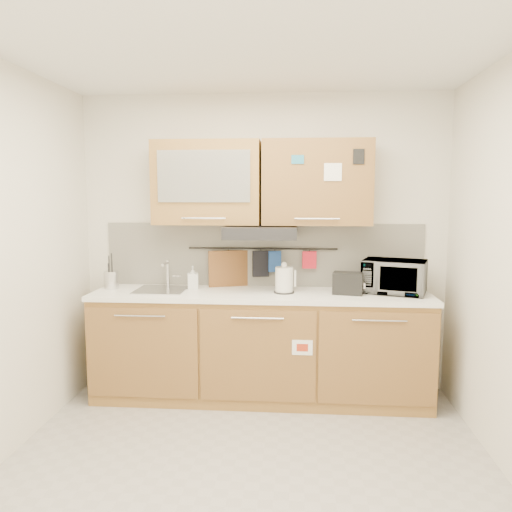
# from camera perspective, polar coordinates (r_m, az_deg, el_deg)

# --- Properties ---
(floor) EXTENTS (3.20, 3.20, 0.00)m
(floor) POSITION_cam_1_polar(r_m,az_deg,el_deg) (3.39, -1.07, -23.69)
(floor) COLOR #9E9993
(floor) RESTS_ON ground
(ceiling) EXTENTS (3.20, 3.20, 0.00)m
(ceiling) POSITION_cam_1_polar(r_m,az_deg,el_deg) (3.04, -1.19, 23.60)
(ceiling) COLOR white
(ceiling) RESTS_ON wall_back
(wall_back) EXTENTS (3.20, 0.00, 3.20)m
(wall_back) POSITION_cam_1_polar(r_m,az_deg,el_deg) (4.43, 0.79, 1.44)
(wall_back) COLOR silver
(wall_back) RESTS_ON ground
(base_cabinet) EXTENTS (2.80, 0.64, 0.88)m
(base_cabinet) POSITION_cam_1_polar(r_m,az_deg,el_deg) (4.31, 0.50, -10.88)
(base_cabinet) COLOR #A17339
(base_cabinet) RESTS_ON floor
(countertop) EXTENTS (2.82, 0.62, 0.04)m
(countertop) POSITION_cam_1_polar(r_m,az_deg,el_deg) (4.19, 0.50, -4.44)
(countertop) COLOR white
(countertop) RESTS_ON base_cabinet
(backsplash) EXTENTS (2.80, 0.02, 0.56)m
(backsplash) POSITION_cam_1_polar(r_m,az_deg,el_deg) (4.43, 0.78, 0.14)
(backsplash) COLOR silver
(backsplash) RESTS_ON countertop
(upper_cabinets) EXTENTS (1.82, 0.37, 0.70)m
(upper_cabinets) POSITION_cam_1_polar(r_m,az_deg,el_deg) (4.24, 0.58, 8.37)
(upper_cabinets) COLOR #A17339
(upper_cabinets) RESTS_ON wall_back
(range_hood) EXTENTS (0.60, 0.46, 0.10)m
(range_hood) POSITION_cam_1_polar(r_m,az_deg,el_deg) (4.17, 0.57, 2.74)
(range_hood) COLOR black
(range_hood) RESTS_ON upper_cabinets
(sink) EXTENTS (0.42, 0.40, 0.26)m
(sink) POSITION_cam_1_polar(r_m,az_deg,el_deg) (4.34, -10.75, -3.82)
(sink) COLOR silver
(sink) RESTS_ON countertop
(utensil_rail) EXTENTS (1.30, 0.02, 0.02)m
(utensil_rail) POSITION_cam_1_polar(r_m,az_deg,el_deg) (4.39, 0.75, 0.86)
(utensil_rail) COLOR black
(utensil_rail) RESTS_ON backsplash
(utensil_crock) EXTENTS (0.15, 0.15, 0.31)m
(utensil_crock) POSITION_cam_1_polar(r_m,az_deg,el_deg) (4.50, -16.20, -2.61)
(utensil_crock) COLOR silver
(utensil_crock) RESTS_ON countertop
(kettle) EXTENTS (0.20, 0.19, 0.26)m
(kettle) POSITION_cam_1_polar(r_m,az_deg,el_deg) (4.15, 3.25, -2.83)
(kettle) COLOR silver
(kettle) RESTS_ON countertop
(toaster) EXTENTS (0.26, 0.19, 0.18)m
(toaster) POSITION_cam_1_polar(r_m,az_deg,el_deg) (4.16, 10.46, -3.05)
(toaster) COLOR black
(toaster) RESTS_ON countertop
(microwave) EXTENTS (0.58, 0.48, 0.28)m
(microwave) POSITION_cam_1_polar(r_m,az_deg,el_deg) (4.29, 15.51, -2.27)
(microwave) COLOR #999999
(microwave) RESTS_ON countertop
(soap_bottle) EXTENTS (0.11, 0.11, 0.20)m
(soap_bottle) POSITION_cam_1_polar(r_m,az_deg,el_deg) (4.36, -7.23, -2.44)
(soap_bottle) COLOR #999999
(soap_bottle) RESTS_ON countertop
(cutting_board) EXTENTS (0.34, 0.13, 0.43)m
(cutting_board) POSITION_cam_1_polar(r_m,az_deg,el_deg) (4.43, -3.19, -2.16)
(cutting_board) COLOR brown
(cutting_board) RESTS_ON utensil_rail
(oven_mitt) EXTENTS (0.11, 0.06, 0.18)m
(oven_mitt) POSITION_cam_1_polar(r_m,az_deg,el_deg) (4.38, 2.16, -0.62)
(oven_mitt) COLOR #204693
(oven_mitt) RESTS_ON utensil_rail
(dark_pouch) EXTENTS (0.15, 0.07, 0.23)m
(dark_pouch) POSITION_cam_1_polar(r_m,az_deg,el_deg) (4.39, 0.54, -0.90)
(dark_pouch) COLOR black
(dark_pouch) RESTS_ON utensil_rail
(pot_holder) EXTENTS (0.12, 0.03, 0.15)m
(pot_holder) POSITION_cam_1_polar(r_m,az_deg,el_deg) (4.37, 6.12, -0.45)
(pot_holder) COLOR red
(pot_holder) RESTS_ON utensil_rail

